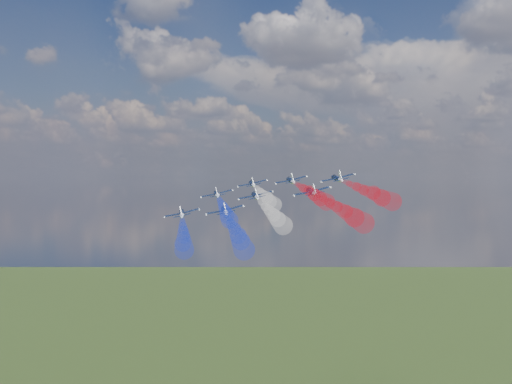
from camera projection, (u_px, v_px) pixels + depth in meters
The scene contains 16 objects.
jet_lead at pixel (252, 184), 195.53m from camera, with size 9.85×12.32×3.28m, color black, non-canonical shape.
trail_lead at pixel (263, 194), 170.95m from camera, with size 4.11×39.11×4.11m, color white, non-canonical shape.
jet_inner_left at pixel (217, 194), 181.86m from camera, with size 9.85×12.32×3.28m, color black, non-canonical shape.
trail_inner_left at pixel (223, 207), 157.28m from camera, with size 4.11×39.11×4.11m, color #1A31E1, non-canonical shape.
jet_inner_right at pixel (291, 180), 182.67m from camera, with size 9.85×12.32×3.28m, color black, non-canonical shape.
trail_inner_right at pixel (309, 191), 158.09m from camera, with size 4.11×39.11×4.11m, color red, non-canonical shape.
jet_outer_left at pixel (182, 213), 165.98m from camera, with size 9.85×12.32×3.28m, color black, non-canonical shape.
trail_outer_left at pixel (183, 231), 141.40m from camera, with size 4.11×39.11×4.11m, color #1A31E1, non-canonical shape.
jet_center_third at pixel (255, 196), 168.00m from camera, with size 9.85×12.32×3.28m, color black, non-canonical shape.
trail_center_third at pixel (269, 210), 143.42m from camera, with size 4.11×39.11×4.11m, color white, non-canonical shape.
jet_outer_right at pixel (337, 178), 170.20m from camera, with size 9.85×12.32×3.28m, color black, non-canonical shape.
trail_outer_right at pixel (364, 190), 145.62m from camera, with size 4.11×39.11×4.11m, color red, non-canonical shape.
jet_rear_left at pixel (225, 210), 154.11m from camera, with size 9.85×12.32×3.28m, color black, non-canonical shape.
trail_rear_left at pixel (234, 229), 129.53m from camera, with size 4.11×39.11×4.11m, color #1A31E1, non-canonical shape.
jet_rear_right at pixel (312, 192), 156.25m from camera, with size 9.85×12.32×3.28m, color black, non-canonical shape.
trail_rear_right at pixel (337, 207), 131.67m from camera, with size 4.11×39.11×4.11m, color red, non-canonical shape.
Camera 1 is at (120.59, -124.73, 144.75)m, focal length 43.58 mm.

